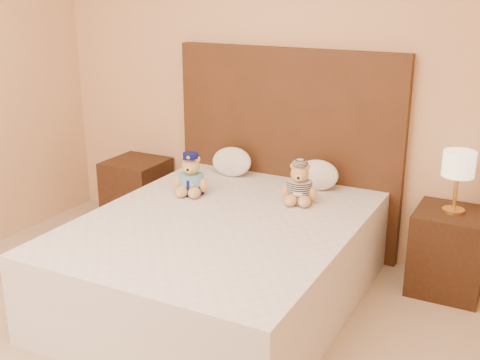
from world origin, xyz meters
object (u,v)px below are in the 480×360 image
object	(u,v)px
lamp	(459,167)
pillow_right	(317,174)
bed	(221,260)
teddy_prisoner	(299,183)
teddy_police	(191,174)
pillow_left	(232,160)
nightstand_left	(137,192)
nightstand_right	(449,251)

from	to	relation	value
lamp	pillow_right	size ratio (longest dim) A/B	1.29
bed	teddy_prisoner	bearing A→B (deg)	58.30
pillow_right	teddy_police	bearing A→B (deg)	-144.83
teddy_police	pillow_left	size ratio (longest dim) A/B	0.90
nightstand_left	teddy_police	xyz separation A→B (m)	(0.84, -0.48, 0.42)
bed	pillow_right	distance (m)	0.97
lamp	teddy_prisoner	bearing A→B (deg)	-162.57
bed	lamp	bearing A→B (deg)	32.62
bed	lamp	distance (m)	1.59
bed	pillow_left	bearing A→B (deg)	113.99
bed	nightstand_right	distance (m)	1.48
teddy_prisoner	lamp	bearing A→B (deg)	2.95
teddy_police	pillow_right	world-z (taller)	teddy_police
nightstand_right	pillow_left	distance (m)	1.67
bed	teddy_police	bearing A→B (deg)	141.88
teddy_police	lamp	bearing A→B (deg)	1.56
teddy_prisoner	pillow_left	bearing A→B (deg)	140.08
pillow_left	pillow_right	size ratio (longest dim) A/B	1.03
nightstand_right	pillow_right	xyz separation A→B (m)	(-0.94, 0.03, 0.38)
bed	nightstand_left	bearing A→B (deg)	147.38
lamp	pillow_right	bearing A→B (deg)	178.16
bed	teddy_prisoner	xyz separation A→B (m)	(0.31, 0.51, 0.41)
pillow_left	pillow_right	bearing A→B (deg)	0.00
nightstand_left	teddy_prisoner	world-z (taller)	teddy_prisoner
nightstand_left	lamp	size ratio (longest dim) A/B	1.38
teddy_police	teddy_prisoner	xyz separation A→B (m)	(0.72, 0.19, -0.01)
bed	pillow_right	size ratio (longest dim) A/B	6.43
nightstand_left	bed	bearing A→B (deg)	-32.62
bed	teddy_prisoner	size ratio (longest dim) A/B	7.23
nightstand_right	pillow_left	size ratio (longest dim) A/B	1.71
lamp	teddy_police	world-z (taller)	lamp
bed	nightstand_left	size ratio (longest dim) A/B	3.64
pillow_left	nightstand_left	bearing A→B (deg)	-178.05
bed	pillow_right	bearing A→B (deg)	69.26
nightstand_left	teddy_police	world-z (taller)	teddy_police
bed	nightstand_left	xyz separation A→B (m)	(-1.25, 0.80, -0.00)
lamp	teddy_police	size ratio (longest dim) A/B	1.39
nightstand_right	pillow_left	xyz separation A→B (m)	(-1.62, 0.03, 0.39)
nightstand_left	nightstand_right	bearing A→B (deg)	0.00
teddy_police	nightstand_left	bearing A→B (deg)	135.77
nightstand_left	nightstand_right	distance (m)	2.50
lamp	pillow_right	xyz separation A→B (m)	(-0.94, 0.03, -0.19)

